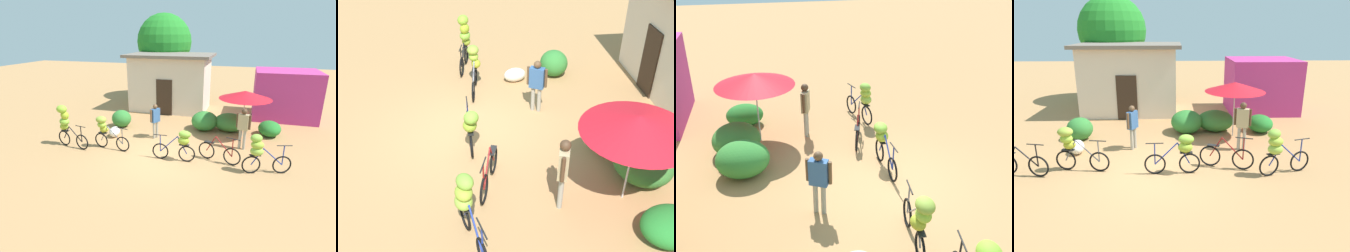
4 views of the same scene
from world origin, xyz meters
TOP-DOWN VIEW (x-y plane):
  - ground_plane at (0.00, 0.00)m, footprint 60.00×60.00m
  - building_low at (-1.50, 6.78)m, footprint 4.86×3.28m
  - shop_pink at (4.89, 6.84)m, footprint 3.20×2.80m
  - tree_behind_building at (-2.69, 9.42)m, footprint 3.65×3.65m
  - hedge_bush_front_left at (-2.93, 2.86)m, footprint 0.96×0.89m
  - hedge_bush_front_right at (1.08, 3.54)m, footprint 1.24×1.35m
  - hedge_bush_mid at (2.24, 3.73)m, footprint 1.45×1.32m
  - hedge_bush_by_door at (4.02, 3.55)m, footprint 0.98×1.16m
  - market_umbrella at (2.84, 3.09)m, footprint 2.24×2.24m
  - bicycle_near_pile at (-2.38, 0.25)m, footprint 1.61×0.42m
  - bicycle_center_loaded at (0.76, -0.03)m, footprint 1.60×0.42m
  - bicycle_by_shop at (2.11, 0.29)m, footprint 1.56×0.54m
  - bicycle_rightmost at (3.44, -0.23)m, footprint 1.59×0.59m
  - produce_sack at (-2.65, 1.54)m, footprint 0.55×0.76m
  - person_vendor at (-0.83, 1.88)m, footprint 0.36×0.52m
  - person_bystander at (2.87, 1.71)m, footprint 0.56×0.31m

SIDE VIEW (x-z plane):
  - ground_plane at x=0.00m, z-range 0.00..0.00m
  - produce_sack at x=-2.65m, z-range 0.00..0.44m
  - hedge_bush_by_door at x=4.02m, z-range 0.00..0.68m
  - bicycle_by_shop at x=2.11m, z-range -0.15..0.86m
  - hedge_bush_mid at x=2.24m, z-range 0.00..0.83m
  - hedge_bush_front_left at x=-2.93m, z-range 0.00..0.84m
  - hedge_bush_front_right at x=1.08m, z-range 0.00..0.89m
  - bicycle_center_loaded at x=0.76m, z-range 0.14..1.31m
  - bicycle_near_pile at x=-2.38m, z-range 0.15..1.48m
  - bicycle_rightmost at x=3.44m, z-range 0.13..1.51m
  - person_vendor at x=-0.83m, z-range 0.16..1.70m
  - person_bystander at x=2.87m, z-range 0.19..1.85m
  - shop_pink at x=4.89m, z-range 0.00..2.55m
  - building_low at x=-1.50m, z-range 0.02..3.29m
  - market_umbrella at x=2.84m, z-range 0.87..2.96m
  - tree_behind_building at x=-2.69m, z-range 0.99..6.65m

